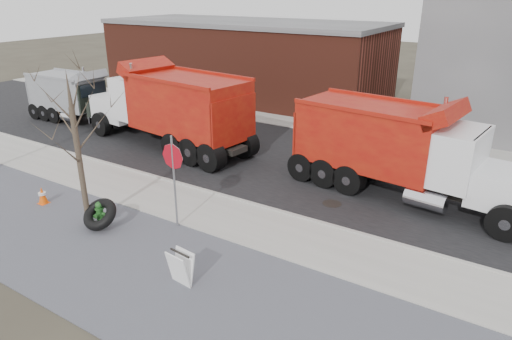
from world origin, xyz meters
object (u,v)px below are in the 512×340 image
Objects in this scene: dump_truck_red_b at (170,106)px; dump_truck_grey at (76,96)px; stop_sign at (173,167)px; fire_hydrant at (100,214)px; truck_tire at (100,214)px; sandwich_board at (181,268)px; dump_truck_red_a at (401,147)px.

dump_truck_red_b is 7.78m from dump_truck_grey.
stop_sign is 0.32× the size of dump_truck_red_b.
fire_hydrant is 0.27m from truck_tire.
sandwich_board is 11.75m from dump_truck_red_b.
dump_truck_red_a is at bearing -171.56° from dump_truck_red_b.
dump_truck_red_b reaches higher than dump_truck_red_a.
dump_truck_red_b reaches higher than stop_sign.
truck_tire is 4.37m from sandwich_board.
dump_truck_red_a is at bearing -3.30° from dump_truck_grey.
truck_tire is 0.13× the size of dump_truck_red_a.
stop_sign is (2.23, 1.27, 1.73)m from fire_hydrant.
dump_truck_red_a is 1.39× the size of dump_truck_grey.
dump_truck_red_a is at bearing 76.74° from sandwich_board.
stop_sign is at bearing -123.21° from dump_truck_red_a.
dump_truck_red_a reaches higher than fire_hydrant.
dump_truck_red_b reaches higher than truck_tire.
dump_truck_red_a is 18.85m from dump_truck_grey.
truck_tire is 0.40× the size of stop_sign.
dump_truck_red_a is (7.38, 7.78, 1.40)m from truck_tire.
truck_tire is at bearing -120.46° from stop_sign.
dump_truck_red_b is at bearing -171.96° from dump_truck_red_a.
truck_tire is at bearing -126.67° from dump_truck_red_a.
stop_sign is (2.04, 1.42, 1.61)m from truck_tire.
truck_tire is at bearing 174.04° from sandwich_board.
fire_hydrant is 0.88× the size of sandwich_board.
stop_sign is at bearing 34.87° from truck_tire.
truck_tire and sandwich_board have the same top height.
dump_truck_grey is (-11.46, 8.03, 1.05)m from truck_tire.
stop_sign is 0.33× the size of dump_truck_red_a.
sandwich_board reaches higher than fire_hydrant.
dump_truck_red_b reaches higher than dump_truck_grey.
fire_hydrant is at bearing -127.97° from dump_truck_red_a.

